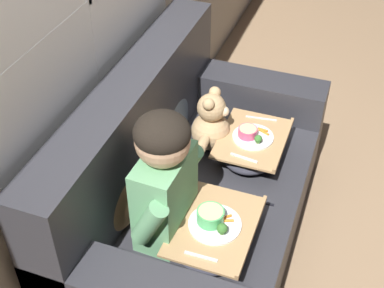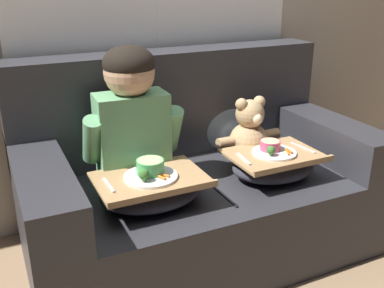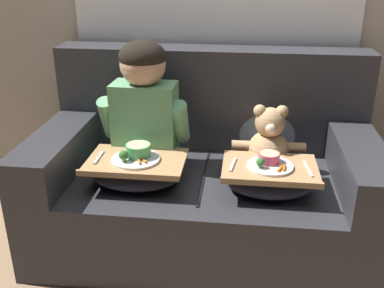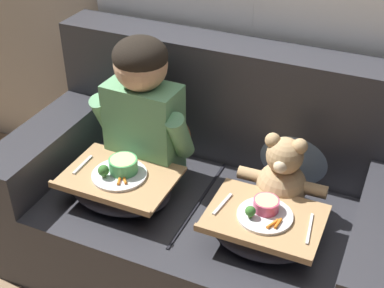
% 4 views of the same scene
% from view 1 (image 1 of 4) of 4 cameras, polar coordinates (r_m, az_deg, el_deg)
% --- Properties ---
extents(ground_plane, '(14.00, 14.00, 0.00)m').
position_cam_1_polar(ground_plane, '(3.00, 1.07, -10.34)').
color(ground_plane, '#8E7051').
extents(wall_back_with_window, '(8.00, 0.08, 2.60)m').
position_cam_1_polar(wall_back_with_window, '(2.39, -11.83, 14.13)').
color(wall_back_with_window, '#A89E8E').
rests_on(wall_back_with_window, ground_plane).
extents(couch, '(1.72, 0.95, 0.99)m').
position_cam_1_polar(couch, '(2.77, -0.42, -5.34)').
color(couch, '#2D2D33').
rests_on(couch, ground_plane).
extents(throw_pillow_behind_child, '(0.36, 0.17, 0.37)m').
position_cam_1_polar(throw_pillow_behind_child, '(2.45, -7.73, -5.12)').
color(throw_pillow_behind_child, '#B2754C').
rests_on(throw_pillow_behind_child, couch).
extents(throw_pillow_behind_teddy, '(0.37, 0.18, 0.39)m').
position_cam_1_polar(throw_pillow_behind_teddy, '(2.89, -2.17, 3.34)').
color(throw_pillow_behind_teddy, slate).
rests_on(throw_pillow_behind_teddy, couch).
extents(child_figure, '(0.47, 0.23, 0.66)m').
position_cam_1_polar(child_figure, '(2.25, -2.99, -3.10)').
color(child_figure, '#66A370').
rests_on(child_figure, couch).
extents(teddy_bear, '(0.38, 0.26, 0.35)m').
position_cam_1_polar(teddy_bear, '(2.84, 2.13, 2.07)').
color(teddy_bear, tan).
rests_on(teddy_bear, couch).
extents(lap_tray_child, '(0.47, 0.35, 0.20)m').
position_cam_1_polar(lap_tray_child, '(2.40, 2.42, -9.48)').
color(lap_tray_child, '#2D2D38').
rests_on(lap_tray_child, child_figure).
extents(lap_tray_teddy, '(0.45, 0.34, 0.18)m').
position_cam_1_polar(lap_tray_teddy, '(2.85, 6.43, -0.21)').
color(lap_tray_teddy, '#2D2D38').
rests_on(lap_tray_teddy, teddy_bear).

